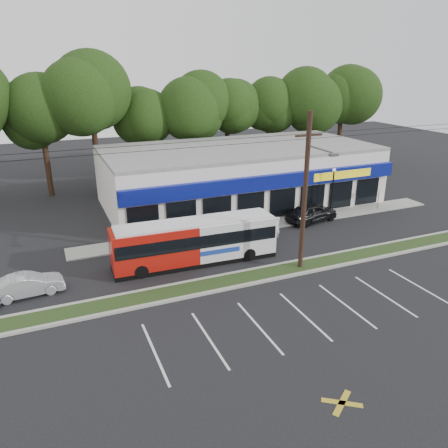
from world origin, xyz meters
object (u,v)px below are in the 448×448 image
pedestrian_a (277,228)px  utility_pole (304,188)px  car_dark (312,213)px  pedestrian_b (265,229)px  metrobus (195,241)px  sign_post (379,193)px  car_silver (28,285)px  lamp_post (333,186)px

pedestrian_a → utility_pole: bearing=36.6°
car_dark → pedestrian_b: (-5.58, -2.24, 0.15)m
car_dark → pedestrian_b: size_ratio=2.46×
metrobus → car_dark: 12.25m
pedestrian_b → sign_post: bearing=-155.2°
car_silver → pedestrian_a: 17.55m
utility_pole → car_dark: utility_pole is taller
car_silver → pedestrian_b: size_ratio=2.05×
utility_pole → car_dark: (5.82, 7.31, -4.61)m
metrobus → car_silver: (-10.31, -0.44, -0.92)m
car_silver → metrobus: bearing=-92.6°
car_silver → pedestrian_b: 16.50m
utility_pole → car_silver: 17.12m
lamp_post → sign_post: size_ratio=1.91×
car_silver → pedestrian_b: pedestrian_b is taller
car_silver → pedestrian_b: (16.38, 1.94, 0.31)m
utility_pole → pedestrian_a: (1.29, 5.21, -4.56)m
utility_pole → metrobus: utility_pole is taller
lamp_post → car_silver: (-24.31, -4.74, -2.03)m
pedestrian_a → pedestrian_b: pedestrian_b is taller
lamp_post → pedestrian_a: 7.60m
utility_pole → pedestrian_b: bearing=87.3°
metrobus → pedestrian_a: bearing=15.0°
sign_post → metrobus: size_ratio=0.20×
lamp_post → car_dark: lamp_post is taller
sign_post → car_silver: 29.67m
pedestrian_a → pedestrian_b: (-1.05, -0.13, 0.10)m
utility_pole → car_silver: size_ratio=12.78×
utility_pole → pedestrian_b: (0.24, 5.07, -4.46)m
car_dark → pedestrian_b: bearing=100.9°
utility_pole → car_dark: size_ratio=10.63×
car_silver → pedestrian_a: (17.43, 2.08, 0.21)m
utility_pole → pedestrian_a: utility_pole is taller
pedestrian_b → utility_pole: bearing=100.8°
sign_post → car_dark: (-7.35, -0.34, -0.75)m
pedestrian_b → lamp_post: bearing=-147.1°
pedestrian_b → metrobus: bearing=27.4°
utility_pole → sign_post: size_ratio=22.47×
lamp_post → pedestrian_b: lamp_post is taller
metrobus → car_silver: size_ratio=2.82×
utility_pole → lamp_post: utility_pole is taller
sign_post → pedestrian_a: size_ratio=1.30×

